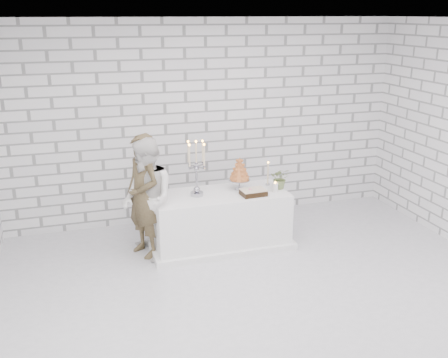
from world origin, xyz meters
TOP-DOWN VIEW (x-y plane):
  - ground at (0.00, 0.00)m, footprint 6.00×5.00m
  - ceiling at (0.00, 0.00)m, footprint 6.00×5.00m
  - wall_back at (0.00, 2.50)m, footprint 6.00×0.01m
  - wall_front at (0.00, -2.50)m, footprint 6.00×0.01m
  - cake_table at (-0.12, 1.38)m, footprint 1.80×0.80m
  - groom at (-1.14, 1.41)m, footprint 0.60×0.70m
  - bride at (-1.11, 1.32)m, footprint 0.73×0.87m
  - candelabra at (-0.44, 1.40)m, footprint 0.35×0.35m
  - croquembouche at (0.18, 1.47)m, footprint 0.32×0.32m
  - chocolate_cake at (0.28, 1.19)m, footprint 0.34×0.25m
  - pillar_candle at (0.61, 1.24)m, footprint 0.10×0.10m
  - extra_taper at (0.62, 1.53)m, footprint 0.07×0.07m
  - flowers at (0.73, 1.35)m, footprint 0.33×0.31m

SIDE VIEW (x-z plane):
  - ground at x=0.00m, z-range -0.01..0.01m
  - cake_table at x=-0.12m, z-range 0.00..0.75m
  - chocolate_cake at x=0.28m, z-range 0.75..0.83m
  - bride at x=-1.11m, z-range 0.00..1.59m
  - pillar_candle at x=0.61m, z-range 0.75..0.87m
  - groom at x=-1.14m, z-range 0.00..1.62m
  - flowers at x=0.73m, z-range 0.75..1.04m
  - extra_taper at x=0.62m, z-range 0.75..1.07m
  - croquembouche at x=0.18m, z-range 0.75..1.21m
  - candelabra at x=-0.44m, z-range 0.75..1.50m
  - wall_back at x=0.00m, z-range 0.00..3.00m
  - wall_front at x=0.00m, z-range 0.00..3.00m
  - ceiling at x=0.00m, z-range 3.00..3.00m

